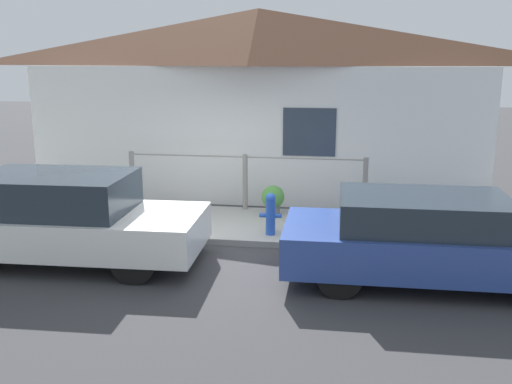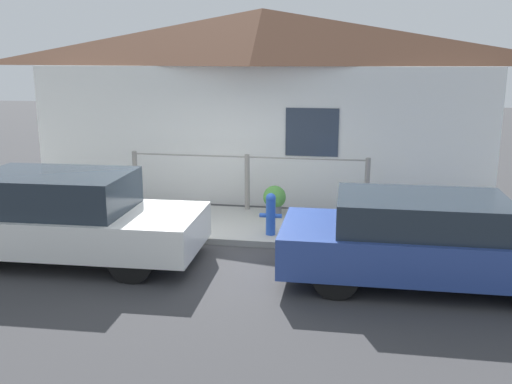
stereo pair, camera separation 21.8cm
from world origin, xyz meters
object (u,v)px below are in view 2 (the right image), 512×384
car_left (63,217)px  car_right (429,240)px  fire_hydrant (271,213)px  potted_plant_near_hydrant (275,199)px

car_left → car_right: size_ratio=1.01×
car_right → fire_hydrant: car_right is taller
potted_plant_near_hydrant → car_right: bearing=-47.0°
car_left → car_right: car_left is taller
car_left → car_right: 5.56m
car_right → potted_plant_near_hydrant: bearing=132.3°
car_left → potted_plant_near_hydrant: size_ratio=7.25×
car_left → fire_hydrant: size_ratio=5.75×
car_left → potted_plant_near_hydrant: 4.08m
fire_hydrant → potted_plant_near_hydrant: size_ratio=1.26×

